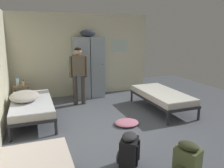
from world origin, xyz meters
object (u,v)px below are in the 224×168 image
bed_right (162,96)px  person_traveler (79,71)px  locker_bank (89,66)px  bedding_heap (25,96)px  bed_left_rear (32,105)px  backpack_olive (187,162)px  water_bottle (18,82)px  backpack_black (128,151)px  clothes_pile_pink (127,123)px  shelf_unit (22,93)px  lotion_bottle (23,83)px

bed_right → person_traveler: bearing=148.3°
locker_bank → bedding_heap: (-1.85, -1.41, -0.38)m
bed_left_rear → bed_right: size_ratio=1.00×
person_traveler → backpack_olive: person_traveler is taller
person_traveler → water_bottle: size_ratio=6.74×
bedding_heap → bed_right: bearing=-7.1°
bed_left_rear → backpack_olive: bearing=-56.3°
water_bottle → backpack_black: size_ratio=0.43×
clothes_pile_pink → shelf_unit: bearing=134.5°
bedding_heap → shelf_unit: bearing=95.2°
backpack_black → backpack_olive: 0.83m
shelf_unit → bed_right: shelf_unit is taller
backpack_black → bedding_heap: bearing=121.0°
person_traveler → lotion_bottle: size_ratio=10.24×
bedding_heap → lotion_bottle: size_ratio=5.09×
bed_left_rear → clothes_pile_pink: (1.94, -0.96, -0.33)m
backpack_black → backpack_olive: bearing=-40.2°
person_traveler → backpack_olive: (0.69, -3.73, -0.70)m
person_traveler → clothes_pile_pink: size_ratio=2.98×
locker_bank → shelf_unit: size_ratio=3.63×
lotion_bottle → bed_left_rear: bearing=-81.6°
bed_left_rear → lotion_bottle: size_ratio=12.24×
backpack_black → backpack_olive: (0.63, -0.54, 0.00)m
clothes_pile_pink → person_traveler: bearing=110.8°
water_bottle → clothes_pile_pink: size_ratio=0.44×
bedding_heap → bed_left_rear: bearing=-15.2°
water_bottle → lotion_bottle: bearing=-21.8°
shelf_unit → water_bottle: size_ratio=2.42×
lotion_bottle → shelf_unit: bearing=150.3°
bed_right → backpack_black: 2.75m
shelf_unit → bed_right: bearing=-25.6°
shelf_unit → lotion_bottle: bearing=-29.7°
locker_bank → bed_right: locker_bank is taller
bed_left_rear → bed_right: (3.18, -0.38, 0.00)m
bedding_heap → clothes_pile_pink: (2.08, -1.00, -0.55)m
bed_left_rear → backpack_black: 2.74m
water_bottle → lotion_bottle: size_ratio=1.52×
clothes_pile_pink → locker_bank: bearing=95.3°
bed_left_rear → locker_bank: bearing=40.2°
shelf_unit → bed_left_rear: size_ratio=0.30×
locker_bank → water_bottle: (-2.04, -0.16, -0.29)m
bed_left_rear → water_bottle: size_ratio=8.06×
shelf_unit → clothes_pile_pink: (2.19, -2.23, -0.30)m
locker_bank → lotion_bottle: size_ratio=13.33×
person_traveler → lotion_bottle: bearing=163.8°
bed_right → bed_left_rear: bearing=173.2°
bed_right → shelf_unit: bearing=154.4°
backpack_black → shelf_unit: bearing=113.2°
locker_bank → bed_left_rear: 2.32m
shelf_unit → clothes_pile_pink: 3.14m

